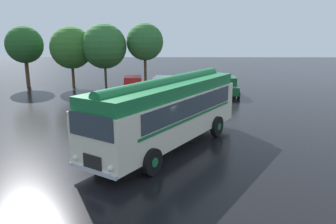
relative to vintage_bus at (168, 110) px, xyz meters
name	(u,v)px	position (x,y,z in m)	size (l,w,h in m)	color
ground_plane	(150,153)	(-0.80, -0.91, -1.89)	(120.00, 120.00, 0.00)	black
vintage_bus	(168,110)	(0.00, 0.00, 0.00)	(7.51, 9.81, 3.49)	silver
car_near_left	(133,86)	(-3.27, 13.71, -1.05)	(2.26, 4.34, 1.66)	maroon
car_mid_left	(163,86)	(-0.60, 13.55, -1.05)	(2.35, 4.38, 1.66)	silver
car_mid_right	(194,87)	(2.18, 12.93, -1.05)	(1.99, 4.22, 1.66)	black
car_far_right	(227,86)	(5.14, 13.58, -1.05)	(2.17, 4.30, 1.66)	#144C28
tree_far_left	(25,45)	(-14.66, 18.18, 2.34)	(3.71, 3.71, 6.14)	#4C3823
tree_left_of_centre	(72,48)	(-9.86, 17.98, 2.12)	(4.22, 4.22, 6.11)	#4C3823
tree_centre	(105,47)	(-6.45, 17.71, 2.20)	(4.45, 4.45, 6.37)	#4C3823
tree_right_of_centre	(146,42)	(-2.41, 18.58, 2.68)	(3.75, 3.75, 6.43)	#4C3823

